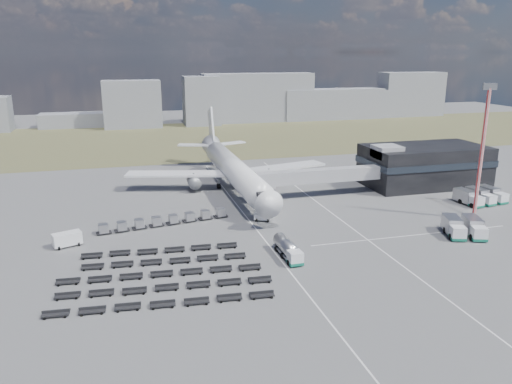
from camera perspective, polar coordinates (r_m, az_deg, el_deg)
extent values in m
plane|color=#565659|center=(93.75, 1.65, -4.72)|extent=(420.00, 420.00, 0.00)
cube|color=#4D4A2E|center=(198.46, -7.58, 6.07)|extent=(420.00, 90.00, 0.01)
cube|color=silver|center=(97.76, -0.32, -3.84)|extent=(0.25, 110.00, 0.01)
cube|color=silver|center=(103.58, 9.36, -2.92)|extent=(0.25, 110.00, 0.01)
cube|color=silver|center=(97.00, 17.40, -4.75)|extent=(40.00, 0.25, 0.01)
cube|color=black|center=(133.62, 18.69, 2.89)|extent=(30.00, 16.00, 10.00)
cube|color=#262D38|center=(133.38, 18.73, 3.40)|extent=(30.40, 16.40, 1.60)
cube|color=#939399|center=(124.81, 14.76, 4.46)|extent=(6.00, 6.00, 3.00)
cube|color=#939399|center=(116.63, 7.30, 1.88)|extent=(29.80, 3.00, 3.00)
cube|color=#939399|center=(111.84, 1.03, 1.40)|extent=(4.00, 3.60, 3.40)
cylinder|color=slate|center=(113.37, 1.68, 0.26)|extent=(0.70, 0.70, 5.10)
cylinder|color=black|center=(113.94, 1.67, -0.75)|extent=(1.40, 0.90, 1.40)
cylinder|color=white|center=(120.07, -2.46, 2.49)|extent=(5.60, 48.00, 5.60)
cone|color=white|center=(95.25, 1.07, -1.02)|extent=(5.60, 5.00, 5.60)
cone|color=white|center=(146.78, -4.89, 5.19)|extent=(5.60, 8.00, 5.60)
cube|color=black|center=(96.87, 0.74, -0.24)|extent=(2.20, 2.00, 0.80)
cube|color=white|center=(123.10, -8.88, 2.07)|extent=(25.59, 11.38, 0.50)
cube|color=white|center=(128.38, 2.73, 2.80)|extent=(25.59, 11.38, 0.50)
cylinder|color=slate|center=(121.99, -7.11, 1.19)|extent=(3.00, 5.00, 3.00)
cylinder|color=slate|center=(125.90, 1.48, 1.76)|extent=(3.00, 5.00, 3.00)
cube|color=white|center=(147.80, -7.14, 5.36)|extent=(9.49, 5.63, 0.35)
cube|color=white|center=(149.69, -2.95, 5.59)|extent=(9.49, 5.63, 0.35)
cube|color=white|center=(148.78, -5.15, 7.55)|extent=(0.50, 9.06, 11.45)
cylinder|color=slate|center=(101.51, 0.19, -2.35)|extent=(0.50, 0.50, 2.50)
cylinder|color=slate|center=(124.22, -4.28, 0.98)|extent=(0.60, 0.60, 2.50)
cylinder|color=slate|center=(125.52, -1.42, 1.18)|extent=(0.60, 0.60, 2.50)
cylinder|color=black|center=(101.74, 0.19, -2.75)|extent=(0.50, 1.20, 1.20)
cube|color=gray|center=(242.23, -19.27, 7.80)|extent=(36.36, 12.00, 6.21)
cube|color=gray|center=(232.04, -13.97, 9.72)|extent=(25.03, 12.00, 20.80)
cube|color=gray|center=(234.67, -6.26, 10.31)|extent=(16.19, 12.00, 22.18)
cube|color=gray|center=(245.65, 0.21, 10.74)|extent=(53.69, 12.00, 23.02)
cube|color=gray|center=(258.33, 8.69, 9.92)|extent=(52.14, 12.00, 15.01)
cube|color=gray|center=(271.36, 13.77, 9.83)|extent=(14.73, 12.00, 14.14)
cube|color=gray|center=(280.76, 17.29, 10.63)|extent=(33.62, 12.00, 22.62)
cube|color=white|center=(79.92, 4.50, -7.48)|extent=(2.21, 2.21, 2.07)
cube|color=#136D53|center=(80.24, 4.48, -8.02)|extent=(2.31, 2.31, 0.45)
cylinder|color=#AAAAAF|center=(83.57, 3.41, -6.10)|extent=(2.42, 6.80, 2.25)
cube|color=slate|center=(83.95, 3.40, -6.76)|extent=(2.33, 6.80, 0.31)
cylinder|color=black|center=(82.87, 3.72, -7.24)|extent=(2.36, 1.05, 0.99)
cube|color=white|center=(100.27, 0.76, -2.89)|extent=(3.80, 3.06, 1.49)
cube|color=white|center=(93.11, -20.78, -5.11)|extent=(5.23, 3.69, 2.51)
cube|color=white|center=(131.71, 2.68, 2.04)|extent=(3.83, 6.57, 2.88)
cube|color=#136D53|center=(132.00, 2.67, 1.54)|extent=(3.96, 6.70, 0.46)
cube|color=white|center=(96.84, 22.08, -4.36)|extent=(3.13, 3.06, 2.37)
cube|color=#136D53|center=(97.14, 22.03, -4.87)|extent=(3.26, 3.20, 0.49)
cube|color=#AAAAAF|center=(100.10, 21.47, -3.40)|extent=(4.08, 5.54, 2.81)
cube|color=white|center=(98.05, 24.12, -4.35)|extent=(3.13, 3.06, 2.37)
cube|color=#136D53|center=(98.34, 24.06, -4.85)|extent=(3.26, 3.20, 0.49)
cube|color=#AAAAAF|center=(101.26, 23.45, -3.40)|extent=(4.08, 5.54, 2.81)
cube|color=white|center=(118.65, 23.92, -1.01)|extent=(2.64, 2.55, 2.27)
cube|color=#136D53|center=(118.89, 23.88, -1.42)|extent=(2.76, 2.67, 0.47)
cube|color=#AAAAAF|center=(120.94, 22.73, -0.38)|extent=(3.06, 5.03, 2.69)
cube|color=white|center=(121.16, 25.08, -0.82)|extent=(2.64, 2.55, 2.27)
cube|color=#136D53|center=(121.39, 25.03, -1.22)|extent=(2.76, 2.67, 0.47)
cube|color=#AAAAAF|center=(123.41, 23.89, -0.20)|extent=(3.06, 5.03, 2.69)
cube|color=white|center=(123.72, 26.19, -0.64)|extent=(2.64, 2.55, 2.27)
cube|color=#136D53|center=(123.95, 26.14, -1.03)|extent=(2.76, 2.67, 0.47)
cube|color=#AAAAAF|center=(125.93, 25.00, -0.03)|extent=(3.06, 5.03, 2.69)
cube|color=black|center=(97.30, -16.99, -4.46)|extent=(2.94, 2.10, 0.19)
cube|color=#AAAAAF|center=(97.01, -17.03, -3.97)|extent=(1.92, 1.92, 1.56)
cube|color=black|center=(97.73, -15.07, -4.22)|extent=(2.94, 2.10, 0.19)
cube|color=#AAAAAF|center=(97.44, -15.10, -3.73)|extent=(1.92, 1.92, 1.56)
cube|color=black|center=(98.28, -13.16, -3.98)|extent=(2.94, 2.10, 0.19)
cube|color=#AAAAAF|center=(97.99, -13.19, -3.49)|extent=(1.92, 1.92, 1.56)
cube|color=black|center=(98.93, -11.28, -3.73)|extent=(2.94, 2.10, 0.19)
cube|color=#AAAAAF|center=(98.64, -11.30, -3.25)|extent=(1.92, 1.92, 1.56)
cube|color=black|center=(99.69, -9.42, -3.48)|extent=(2.94, 2.10, 0.19)
cube|color=#AAAAAF|center=(99.41, -9.45, -3.00)|extent=(1.92, 1.92, 1.56)
cube|color=black|center=(100.55, -7.60, -3.24)|extent=(2.94, 2.10, 0.19)
cube|color=#AAAAAF|center=(100.27, -7.62, -2.76)|extent=(1.92, 1.92, 1.56)
cube|color=black|center=(101.52, -5.81, -2.99)|extent=(2.94, 2.10, 0.19)
cube|color=#AAAAAF|center=(101.24, -5.82, -2.52)|extent=(1.92, 1.92, 1.56)
cube|color=black|center=(102.58, -4.06, -2.75)|extent=(2.94, 2.10, 0.19)
cube|color=#AAAAAF|center=(102.31, -4.07, -2.28)|extent=(1.92, 1.92, 1.56)
cube|color=black|center=(69.34, -10.63, -12.35)|extent=(31.62, 3.99, 0.81)
cube|color=black|center=(73.57, -10.68, -10.63)|extent=(31.62, 3.99, 0.81)
cube|color=black|center=(77.85, -10.72, -9.10)|extent=(31.62, 3.99, 0.81)
cube|color=black|center=(82.19, -10.75, -7.73)|extent=(27.12, 3.66, 0.81)
cube|color=black|center=(86.56, -10.79, -6.50)|extent=(27.12, 3.66, 0.81)
cylinder|color=red|center=(107.71, 24.36, 3.79)|extent=(0.73, 0.73, 26.12)
cube|color=slate|center=(106.09, 25.18, 10.86)|extent=(2.55, 1.55, 1.25)
cube|color=#565659|center=(110.79, 23.61, -2.75)|extent=(2.09, 2.09, 0.31)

